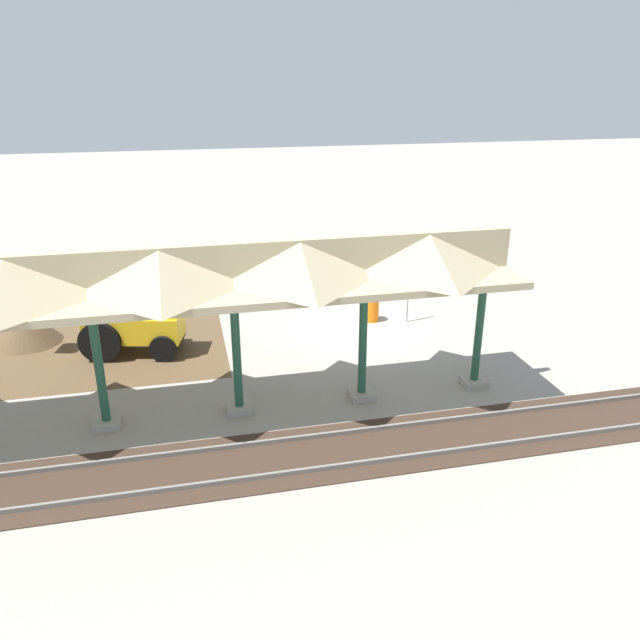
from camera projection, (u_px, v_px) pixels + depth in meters
name	position (u px, v px, depth m)	size (l,w,h in m)	color
ground_plane	(360.00, 330.00, 23.26)	(120.00, 120.00, 0.00)	gray
dirt_work_zone	(83.00, 347.00, 21.84)	(9.79, 7.00, 0.01)	brown
platform_canopy	(86.00, 280.00, 15.45)	(22.82, 3.20, 4.90)	#9E998E
rail_tracks	(441.00, 438.00, 16.40)	(60.00, 2.58, 0.15)	slate
stop_sign	(409.00, 282.00, 23.46)	(0.74, 0.24, 2.25)	gray
backhoe	(129.00, 318.00, 20.97)	(5.17, 2.35, 2.82)	yellow
dirt_mound	(30.00, 342.00, 22.25)	(4.59, 4.59, 2.39)	brown
traffic_barrel	(372.00, 310.00, 24.00)	(0.56, 0.56, 0.90)	orange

